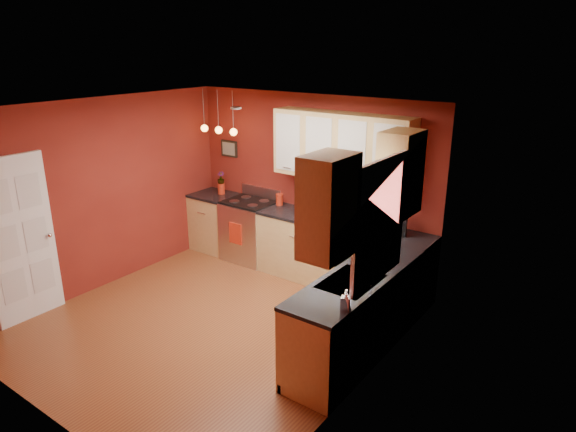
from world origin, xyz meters
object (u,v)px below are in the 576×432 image
Objects in this scene: red_canister at (279,200)px; coffee_maker at (398,225)px; soap_pump at (346,300)px; gas_range at (250,230)px; sink at (351,283)px.

coffee_maker is at bearing -3.81° from red_canister.
soap_pump is (2.40, -2.20, 0.01)m from red_canister.
red_canister is at bearing 17.21° from gas_range.
coffee_maker is (1.98, -0.13, 0.05)m from red_canister.
red_canister is at bearing 158.17° from coffee_maker.
gas_range is 0.73m from red_canister.
red_canister is (0.47, 0.15, 0.55)m from gas_range.
coffee_maker is (-0.17, 1.51, 0.16)m from sink.
coffee_maker is (2.45, 0.01, 0.59)m from gas_range.
red_canister is (-2.15, 1.65, 0.11)m from sink.
red_canister is 1.98m from coffee_maker.
sink is 4.11× the size of red_canister.
coffee_maker reaches higher than sink.
soap_pump is at bearing -35.55° from gas_range.
soap_pump is (2.87, -2.05, 0.56)m from gas_range.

